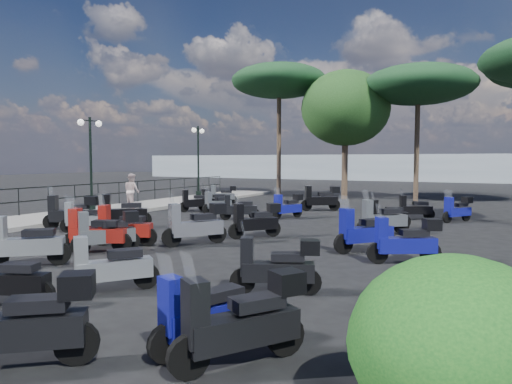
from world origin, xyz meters
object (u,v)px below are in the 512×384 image
at_px(scooter_20, 277,267).
at_px(broadleaf_tree, 345,108).
at_px(lamp_post_2, 198,156).
at_px(pine_2, 279,82).
at_px(scooter_18, 18,323).
at_px(scooter_2, 72,213).
at_px(scooter_22, 382,219).
at_px(scooter_11, 217,204).
at_px(scooter_23, 414,209).
at_px(scooter_27, 364,232).
at_px(scooter_29, 457,210).
at_px(scooter_26, 405,241).
at_px(scooter_10, 239,209).
at_px(scooter_21, 256,221).
at_px(scooter_17, 321,199).
at_px(pine_0, 418,85).
at_px(scooter_32, 95,233).
at_px(scooter_4, 195,202).
at_px(scooter_19, 6,280).
at_px(scooter_31, 214,201).
at_px(scooter_25, 204,315).
at_px(scooter_14, 123,228).
at_px(scooter_7, 107,232).
at_px(scooter_8, 26,244).
at_px(scooter_24, 241,322).
at_px(scooter_3, 123,213).
at_px(scooter_9, 84,219).
at_px(pedestrian_far, 132,191).
at_px(scooter_16, 288,207).
at_px(scooter_15, 196,225).
at_px(scooter_5, 223,195).
at_px(scooter_13, 110,267).

xyz_separation_m(scooter_20, broadleaf_tree, (-4.61, 19.80, 4.96)).
bearing_deg(lamp_post_2, pine_2, 36.34).
bearing_deg(scooter_18, lamp_post_2, -8.75).
bearing_deg(scooter_2, scooter_22, -98.46).
relative_size(scooter_11, scooter_23, 0.99).
bearing_deg(scooter_27, scooter_29, -63.90).
distance_m(scooter_20, scooter_26, 3.86).
bearing_deg(scooter_10, scooter_21, -177.06).
height_order(scooter_11, scooter_29, scooter_29).
distance_m(scooter_17, broadleaf_tree, 8.51).
bearing_deg(pine_0, scooter_26, -82.70).
bearing_deg(scooter_29, scooter_32, 85.86).
height_order(scooter_4, scooter_19, scooter_4).
xyz_separation_m(scooter_2, scooter_31, (1.08, 7.20, -0.11)).
bearing_deg(scooter_25, scooter_14, -16.55).
bearing_deg(scooter_7, broadleaf_tree, -57.10).
bearing_deg(lamp_post_2, scooter_31, -54.69).
height_order(lamp_post_2, broadleaf_tree, broadleaf_tree).
bearing_deg(scooter_10, scooter_26, -157.88).
bearing_deg(scooter_32, pine_0, -38.15).
relative_size(scooter_10, scooter_19, 0.93).
bearing_deg(scooter_8, scooter_27, -91.16).
height_order(scooter_10, scooter_24, scooter_24).
xyz_separation_m(scooter_3, scooter_23, (8.67, 6.83, -0.09)).
height_order(scooter_9, scooter_26, scooter_26).
distance_m(pedestrian_far, scooter_8, 11.02).
bearing_deg(scooter_19, scooter_16, -20.43).
relative_size(scooter_8, scooter_15, 0.88).
height_order(scooter_14, scooter_15, scooter_15).
bearing_deg(scooter_10, scooter_18, 165.14).
distance_m(scooter_5, scooter_29, 11.97).
height_order(scooter_2, scooter_27, scooter_2).
xyz_separation_m(scooter_9, scooter_13, (5.80, -4.63, 0.02)).
relative_size(scooter_17, scooter_24, 1.08).
height_order(pedestrian_far, scooter_8, pedestrian_far).
bearing_deg(scooter_27, scooter_19, 99.74).
relative_size(scooter_24, scooter_32, 0.89).
bearing_deg(scooter_24, scooter_20, -39.56).
distance_m(scooter_3, scooter_11, 5.24).
xyz_separation_m(scooter_9, scooter_29, (10.62, 8.29, 0.03)).
xyz_separation_m(scooter_5, scooter_10, (4.10, -5.50, -0.04)).
distance_m(scooter_2, scooter_15, 5.34).
distance_m(pedestrian_far, scooter_31, 3.81).
distance_m(scooter_11, scooter_21, 6.69).
relative_size(scooter_21, scooter_27, 0.95).
xyz_separation_m(pedestrian_far, scooter_31, (3.24, 1.95, -0.50)).
xyz_separation_m(scooter_3, pine_2, (-1.04, 15.31, 6.90)).
xyz_separation_m(scooter_9, scooter_21, (5.45, 1.63, 0.07)).
height_order(pedestrian_far, scooter_2, pedestrian_far).
distance_m(scooter_8, broadleaf_tree, 21.06).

